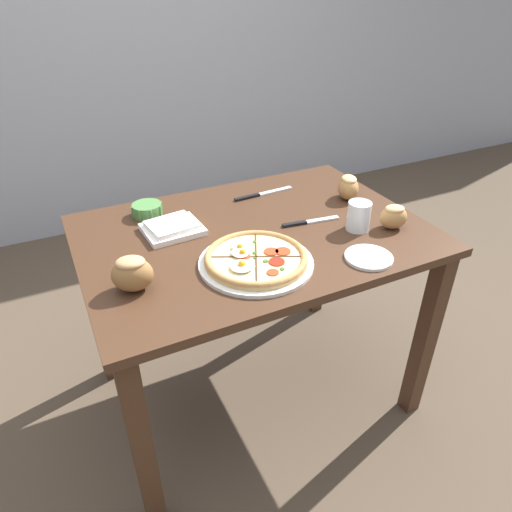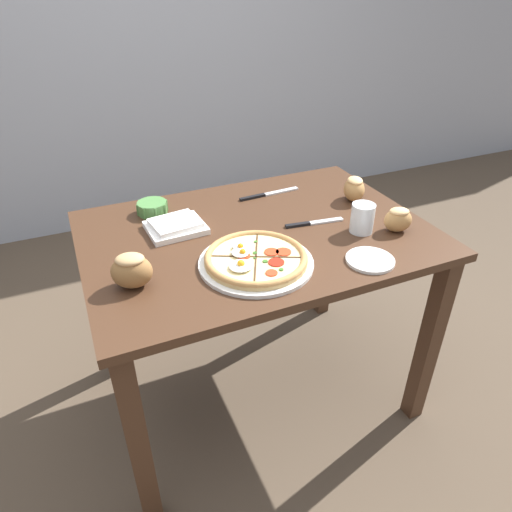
{
  "view_description": "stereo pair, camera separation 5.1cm",
  "coord_description": "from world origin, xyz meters",
  "px_view_note": "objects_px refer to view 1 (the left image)",
  "views": [
    {
      "loc": [
        -0.6,
        -1.23,
        1.53
      ],
      "look_at": [
        -0.09,
        -0.19,
        0.81
      ],
      "focal_mm": 32.0,
      "sensor_mm": 36.0,
      "label": 1
    },
    {
      "loc": [
        -0.55,
        -1.25,
        1.53
      ],
      "look_at": [
        -0.09,
        -0.19,
        0.81
      ],
      "focal_mm": 32.0,
      "sensor_mm": 36.0,
      "label": 2
    }
  ],
  "objects_px": {
    "napkin_folded": "(172,228)",
    "knife_main": "(310,222)",
    "pizza": "(256,259)",
    "bread_piece_near": "(348,187)",
    "bread_piece_far": "(132,273)",
    "knife_spare": "(263,194)",
    "water_glass": "(358,218)",
    "dining_table": "(254,261)",
    "side_saucer": "(369,257)",
    "bread_piece_mid": "(394,216)",
    "ramekin_bowl": "(147,209)"
  },
  "relations": [
    {
      "from": "napkin_folded",
      "to": "knife_main",
      "type": "bearing_deg",
      "value": -17.98
    },
    {
      "from": "pizza",
      "to": "bread_piece_near",
      "type": "xyz_separation_m",
      "value": [
        0.53,
        0.27,
        0.03
      ]
    },
    {
      "from": "bread_piece_far",
      "to": "knife_spare",
      "type": "height_order",
      "value": "bread_piece_far"
    },
    {
      "from": "water_glass",
      "to": "knife_spare",
      "type": "bearing_deg",
      "value": 112.23
    },
    {
      "from": "dining_table",
      "to": "knife_spare",
      "type": "bearing_deg",
      "value": 57.29
    },
    {
      "from": "napkin_folded",
      "to": "side_saucer",
      "type": "distance_m",
      "value": 0.65
    },
    {
      "from": "pizza",
      "to": "napkin_folded",
      "type": "relative_size",
      "value": 1.75
    },
    {
      "from": "bread_piece_mid",
      "to": "knife_main",
      "type": "xyz_separation_m",
      "value": [
        -0.23,
        0.16,
        -0.04
      ]
    },
    {
      "from": "ramekin_bowl",
      "to": "side_saucer",
      "type": "relative_size",
      "value": 0.77
    },
    {
      "from": "napkin_folded",
      "to": "knife_main",
      "type": "relative_size",
      "value": 0.93
    },
    {
      "from": "ramekin_bowl",
      "to": "knife_main",
      "type": "relative_size",
      "value": 0.53
    },
    {
      "from": "bread_piece_far",
      "to": "knife_spare",
      "type": "bearing_deg",
      "value": 33.72
    },
    {
      "from": "knife_main",
      "to": "water_glass",
      "type": "bearing_deg",
      "value": -35.78
    },
    {
      "from": "napkin_folded",
      "to": "bread_piece_far",
      "type": "height_order",
      "value": "bread_piece_far"
    },
    {
      "from": "ramekin_bowl",
      "to": "napkin_folded",
      "type": "bearing_deg",
      "value": -74.99
    },
    {
      "from": "knife_spare",
      "to": "pizza",
      "type": "bearing_deg",
      "value": -122.62
    },
    {
      "from": "dining_table",
      "to": "water_glass",
      "type": "bearing_deg",
      "value": -23.99
    },
    {
      "from": "dining_table",
      "to": "ramekin_bowl",
      "type": "bearing_deg",
      "value": 136.82
    },
    {
      "from": "side_saucer",
      "to": "knife_main",
      "type": "bearing_deg",
      "value": 97.21
    },
    {
      "from": "pizza",
      "to": "bread_piece_far",
      "type": "relative_size",
      "value": 2.57
    },
    {
      "from": "ramekin_bowl",
      "to": "knife_spare",
      "type": "height_order",
      "value": "ramekin_bowl"
    },
    {
      "from": "bread_piece_near",
      "to": "water_glass",
      "type": "xyz_separation_m",
      "value": [
        -0.12,
        -0.22,
        -0.0
      ]
    },
    {
      "from": "pizza",
      "to": "side_saucer",
      "type": "distance_m",
      "value": 0.35
    },
    {
      "from": "napkin_folded",
      "to": "bread_piece_far",
      "type": "distance_m",
      "value": 0.33
    },
    {
      "from": "pizza",
      "to": "side_saucer",
      "type": "height_order",
      "value": "pizza"
    },
    {
      "from": "dining_table",
      "to": "bread_piece_mid",
      "type": "relative_size",
      "value": 10.46
    },
    {
      "from": "dining_table",
      "to": "knife_main",
      "type": "height_order",
      "value": "knife_main"
    },
    {
      "from": "napkin_folded",
      "to": "bread_piece_near",
      "type": "distance_m",
      "value": 0.69
    },
    {
      "from": "knife_main",
      "to": "ramekin_bowl",
      "type": "bearing_deg",
      "value": 155.39
    },
    {
      "from": "dining_table",
      "to": "napkin_folded",
      "type": "distance_m",
      "value": 0.31
    },
    {
      "from": "napkin_folded",
      "to": "side_saucer",
      "type": "bearing_deg",
      "value": -41.28
    },
    {
      "from": "water_glass",
      "to": "napkin_folded",
      "type": "bearing_deg",
      "value": 155.71
    },
    {
      "from": "napkin_folded",
      "to": "ramekin_bowl",
      "type": "bearing_deg",
      "value": 105.01
    },
    {
      "from": "bread_piece_far",
      "to": "bread_piece_near",
      "type": "bearing_deg",
      "value": 14.57
    },
    {
      "from": "knife_spare",
      "to": "water_glass",
      "type": "height_order",
      "value": "water_glass"
    },
    {
      "from": "ramekin_bowl",
      "to": "napkin_folded",
      "type": "xyz_separation_m",
      "value": [
        0.04,
        -0.16,
        -0.01
      ]
    },
    {
      "from": "dining_table",
      "to": "ramekin_bowl",
      "type": "height_order",
      "value": "ramekin_bowl"
    },
    {
      "from": "dining_table",
      "to": "napkin_folded",
      "type": "bearing_deg",
      "value": 155.33
    },
    {
      "from": "knife_spare",
      "to": "side_saucer",
      "type": "distance_m",
      "value": 0.57
    },
    {
      "from": "pizza",
      "to": "bread_piece_near",
      "type": "height_order",
      "value": "bread_piece_near"
    },
    {
      "from": "side_saucer",
      "to": "ramekin_bowl",
      "type": "bearing_deg",
      "value": 132.06
    },
    {
      "from": "pizza",
      "to": "water_glass",
      "type": "height_order",
      "value": "water_glass"
    },
    {
      "from": "pizza",
      "to": "side_saucer",
      "type": "xyz_separation_m",
      "value": [
        0.33,
        -0.12,
        -0.01
      ]
    },
    {
      "from": "ramekin_bowl",
      "to": "bread_piece_mid",
      "type": "bearing_deg",
      "value": -32.48
    },
    {
      "from": "napkin_folded",
      "to": "dining_table",
      "type": "bearing_deg",
      "value": -24.67
    },
    {
      "from": "dining_table",
      "to": "bread_piece_mid",
      "type": "height_order",
      "value": "bread_piece_mid"
    },
    {
      "from": "dining_table",
      "to": "napkin_folded",
      "type": "relative_size",
      "value": 5.83
    },
    {
      "from": "napkin_folded",
      "to": "side_saucer",
      "type": "height_order",
      "value": "napkin_folded"
    },
    {
      "from": "dining_table",
      "to": "bread_piece_far",
      "type": "bearing_deg",
      "value": -160.98
    },
    {
      "from": "ramekin_bowl",
      "to": "knife_spare",
      "type": "xyz_separation_m",
      "value": [
        0.46,
        -0.02,
        -0.02
      ]
    }
  ]
}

